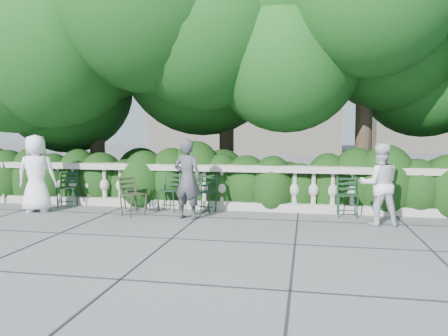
% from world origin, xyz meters
% --- Properties ---
extents(ground, '(90.00, 90.00, 0.00)m').
position_xyz_m(ground, '(0.00, 0.00, 0.00)').
color(ground, '#585A60').
rests_on(ground, ground).
extents(balustrade, '(12.00, 0.44, 1.00)m').
position_xyz_m(balustrade, '(0.00, 1.80, 0.49)').
color(balustrade, '#9E998E').
rests_on(balustrade, ground).
extents(shrub_hedge, '(15.00, 2.60, 1.70)m').
position_xyz_m(shrub_hedge, '(0.00, 3.00, 0.00)').
color(shrub_hedge, black).
rests_on(shrub_hedge, ground).
extents(tree_canopy, '(15.04, 6.52, 6.78)m').
position_xyz_m(tree_canopy, '(0.69, 3.19, 3.96)').
color(tree_canopy, '#3F3023').
rests_on(tree_canopy, ground).
extents(chair_a, '(0.55, 0.58, 0.84)m').
position_xyz_m(chair_a, '(-3.73, 1.27, 0.00)').
color(chair_a, black).
rests_on(chair_a, ground).
extents(chair_b, '(0.48, 0.51, 0.84)m').
position_xyz_m(chair_b, '(-1.33, 1.26, 0.00)').
color(chair_b, black).
rests_on(chair_b, ground).
extents(chair_c, '(0.59, 0.61, 0.84)m').
position_xyz_m(chair_c, '(-2.16, 1.31, 0.00)').
color(chair_c, black).
rests_on(chair_c, ground).
extents(chair_d, '(0.55, 0.58, 0.84)m').
position_xyz_m(chair_d, '(-0.52, 1.22, 0.00)').
color(chair_d, black).
rests_on(chair_d, ground).
extents(chair_e, '(0.46, 0.49, 0.84)m').
position_xyz_m(chair_e, '(2.50, 1.32, 0.00)').
color(chair_e, black).
rests_on(chair_e, ground).
extents(chair_weathered, '(0.64, 0.63, 0.84)m').
position_xyz_m(chair_weathered, '(-1.74, 0.63, 0.00)').
color(chair_weathered, black).
rests_on(chair_weathered, ground).
extents(person_businessman, '(0.92, 0.71, 1.68)m').
position_xyz_m(person_businessman, '(-4.08, 0.74, 0.84)').
color(person_businessman, white).
rests_on(person_businessman, ground).
extents(person_woman_grey, '(0.65, 0.50, 1.60)m').
position_xyz_m(person_woman_grey, '(-0.67, 0.61, 0.80)').
color(person_woman_grey, '#3C3D41').
rests_on(person_woman_grey, ground).
extents(person_casual_man, '(0.81, 0.66, 1.54)m').
position_xyz_m(person_casual_man, '(2.99, 0.72, 0.77)').
color(person_casual_man, silver).
rests_on(person_casual_man, ground).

